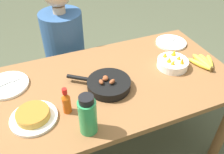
% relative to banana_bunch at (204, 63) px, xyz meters
% --- Properties ---
extents(ground_plane, '(14.00, 14.00, 0.00)m').
position_rel_banana_bunch_xyz_m(ground_plane, '(-0.62, 0.08, -0.75)').
color(ground_plane, '#474C38').
extents(dining_table, '(1.51, 0.81, 0.73)m').
position_rel_banana_bunch_xyz_m(dining_table, '(-0.62, 0.08, -0.12)').
color(dining_table, brown).
rests_on(dining_table, ground_plane).
extents(banana_bunch, '(0.18, 0.20, 0.04)m').
position_rel_banana_bunch_xyz_m(banana_bunch, '(0.00, 0.00, 0.00)').
color(banana_bunch, yellow).
rests_on(banana_bunch, dining_table).
extents(skillet, '(0.34, 0.29, 0.08)m').
position_rel_banana_bunch_xyz_m(skillet, '(-0.67, 0.03, 0.01)').
color(skillet, black).
rests_on(skillet, dining_table).
extents(frittata_plate_center, '(0.24, 0.24, 0.05)m').
position_rel_banana_bunch_xyz_m(frittata_plate_center, '(-1.10, -0.05, 0.00)').
color(frittata_plate_center, white).
rests_on(frittata_plate_center, dining_table).
extents(empty_plate_near_front, '(0.23, 0.23, 0.02)m').
position_rel_banana_bunch_xyz_m(empty_plate_near_front, '(-0.05, 0.32, -0.01)').
color(empty_plate_near_front, white).
rests_on(empty_plate_near_front, dining_table).
extents(empty_plate_far_left, '(0.25, 0.25, 0.02)m').
position_rel_banana_bunch_xyz_m(empty_plate_far_left, '(-1.22, 0.27, -0.01)').
color(empty_plate_far_left, white).
rests_on(empty_plate_far_left, dining_table).
extents(fruit_bowl_mango, '(0.20, 0.20, 0.10)m').
position_rel_banana_bunch_xyz_m(fruit_bowl_mango, '(-0.21, 0.06, 0.01)').
color(fruit_bowl_mango, white).
rests_on(fruit_bowl_mango, dining_table).
extents(water_bottle, '(0.09, 0.09, 0.22)m').
position_rel_banana_bunch_xyz_m(water_bottle, '(-0.87, -0.22, 0.09)').
color(water_bottle, '#2D9351').
rests_on(water_bottle, dining_table).
extents(hot_sauce_bottle, '(0.05, 0.05, 0.16)m').
position_rel_banana_bunch_xyz_m(hot_sauce_bottle, '(-0.93, -0.07, 0.05)').
color(hot_sauce_bottle, '#C64C0F').
rests_on(hot_sauce_bottle, dining_table).
extents(person_figure, '(0.35, 0.35, 1.19)m').
position_rel_banana_bunch_xyz_m(person_figure, '(-0.78, 0.71, -0.25)').
color(person_figure, black).
rests_on(person_figure, ground_plane).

